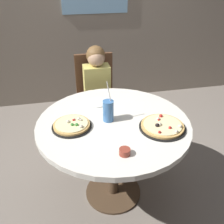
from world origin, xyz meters
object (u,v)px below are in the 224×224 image
chair_wooden (96,94)px  pizza_cheese (72,125)px  diner_child (99,106)px  pizza_veggie (162,126)px  soda_cup (108,111)px  plate_small (97,102)px  dining_table (113,133)px  sauce_bowl (125,152)px

chair_wooden → pizza_cheese: size_ratio=3.38×
diner_child → pizza_veggie: bearing=-70.3°
soda_cup → plate_small: bearing=97.7°
plate_small → dining_table: bearing=-76.7°
pizza_veggie → pizza_cheese: bearing=166.9°
chair_wooden → plate_small: chair_wooden is taller
dining_table → pizza_veggie: (0.32, -0.16, 0.12)m
diner_child → pizza_veggie: 0.98m
soda_cup → pizza_cheese: bearing=-172.0°
soda_cup → sauce_bowl: soda_cup is taller
diner_child → plate_small: (-0.07, -0.42, 0.27)m
pizza_veggie → plate_small: 0.61m
dining_table → soda_cup: 0.19m
dining_table → plate_small: plate_small is taller
dining_table → pizza_veggie: 0.38m
chair_wooden → sauce_bowl: 1.31m
dining_table → sauce_bowl: bearing=-91.7°
dining_table → pizza_veggie: pizza_veggie is taller
dining_table → pizza_cheese: (-0.30, -0.02, 0.12)m
dining_table → pizza_veggie: bearing=-26.7°
pizza_cheese → chair_wooden: bearing=71.8°
pizza_cheese → sauce_bowl: bearing=-51.0°
sauce_bowl → pizza_cheese: bearing=129.0°
pizza_veggie → sauce_bowl: (-0.33, -0.22, 0.00)m
chair_wooden → diner_child: (0.00, -0.18, -0.05)m
soda_cup → sauce_bowl: 0.40m
dining_table → chair_wooden: size_ratio=1.19×
plate_small → soda_cup: bearing=-82.3°
chair_wooden → pizza_veggie: size_ratio=2.91×
chair_wooden → pizza_veggie: chair_wooden is taller
chair_wooden → diner_child: diner_child is taller
chair_wooden → diner_child: bearing=-89.7°
diner_child → plate_small: 0.51m
pizza_cheese → soda_cup: (0.27, 0.04, 0.06)m
chair_wooden → sauce_bowl: bearing=-90.5°
soda_cup → pizza_veggie: bearing=-27.4°
dining_table → chair_wooden: chair_wooden is taller
pizza_cheese → dining_table: bearing=2.9°
chair_wooden → soda_cup: size_ratio=3.10×
pizza_veggie → sauce_bowl: 0.39m
chair_wooden → soda_cup: soda_cup is taller
dining_table → diner_child: 0.74m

